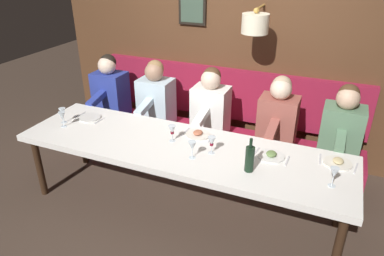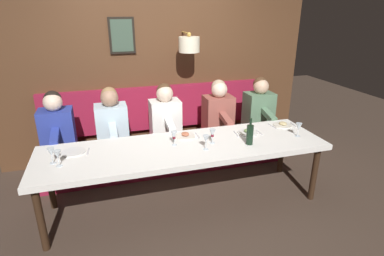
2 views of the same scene
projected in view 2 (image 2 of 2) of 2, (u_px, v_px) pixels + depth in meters
The scene contains 20 objects.
ground_plane at pixel (185, 203), 3.69m from camera, with size 12.00×12.00×0.00m, color #423328.
dining_table at pixel (185, 150), 3.44m from camera, with size 0.90×3.15×0.74m.
banquette_bench at pixel (168, 154), 4.40m from camera, with size 0.52×3.35×0.45m, color maroon.
back_wall_panel at pixel (158, 67), 4.50m from camera, with size 0.59×4.55×2.90m.
diner_nearest at pixel (259, 106), 4.55m from camera, with size 0.60×0.40×0.79m.
diner_near at pixel (218, 110), 4.38m from camera, with size 0.60×0.40×0.79m.
diner_middle at pixel (165, 115), 4.17m from camera, with size 0.60×0.40×0.79m.
diner_far at pixel (112, 120), 3.98m from camera, with size 0.60×0.40×0.79m.
diner_farthest at pixel (57, 125), 3.81m from camera, with size 0.60×0.40×0.79m.
place_setting_0 at pixel (185, 135), 3.66m from camera, with size 0.24×0.31×0.05m.
place_setting_1 at pixel (248, 132), 3.75m from camera, with size 0.24×0.32×0.05m.
place_setting_2 at pixel (74, 152), 3.25m from camera, with size 0.24×0.32×0.01m.
place_setting_3 at pixel (283, 125), 3.99m from camera, with size 0.24×0.32×0.05m.
wine_glass_0 at pixel (174, 135), 3.39m from camera, with size 0.07×0.07×0.16m.
wine_glass_1 at pixel (212, 133), 3.45m from camera, with size 0.07×0.07×0.16m.
wine_glass_2 at pixel (51, 152), 2.99m from camera, with size 0.07×0.07×0.16m.
wine_glass_3 at pixel (206, 139), 3.29m from camera, with size 0.07×0.07×0.16m.
wine_glass_4 at pixel (299, 127), 3.63m from camera, with size 0.07×0.07×0.16m.
wine_glass_5 at pixel (58, 155), 2.94m from camera, with size 0.07×0.07×0.16m.
wine_bottle at pixel (250, 134), 3.42m from camera, with size 0.08×0.08×0.30m.
Camera 2 is at (-3.01, 0.82, 2.16)m, focal length 29.10 mm.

